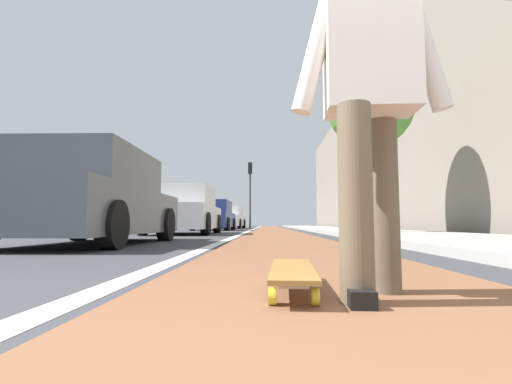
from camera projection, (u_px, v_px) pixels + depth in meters
name	position (u px, v px, depth m)	size (l,w,h in m)	color
ground_plane	(278.00, 235.00, 10.52)	(80.00, 80.00, 0.00)	#38383D
bike_lane_paint	(272.00, 229.00, 24.47)	(56.00, 1.91, 0.00)	brown
lane_stripe_white	(253.00, 230.00, 20.52)	(52.00, 0.16, 0.01)	silver
sidewalk_curb	(335.00, 229.00, 18.40)	(52.00, 3.20, 0.10)	#9E9B93
building_facade	(369.00, 157.00, 22.66)	(40.00, 1.20, 8.69)	gray
skateboard	(292.00, 272.00, 1.78)	(0.85, 0.24, 0.11)	yellow
skater_person	(369.00, 87.00, 1.69)	(0.45, 0.72, 1.64)	brown
parked_car_near	(92.00, 200.00, 5.92)	(4.10, 1.93, 1.47)	#4C5156
parked_car_mid	(184.00, 211.00, 11.75)	(4.40, 2.04, 1.48)	silver
parked_car_far	(214.00, 216.00, 18.62)	(4.11, 1.90, 1.47)	navy
parked_car_end	(230.00, 218.00, 25.58)	(4.39, 1.98, 1.48)	silver
traffic_light	(250.00, 183.00, 26.23)	(0.33, 0.28, 4.62)	#2D2D2D
street_tree_mid	(370.00, 107.00, 10.67)	(2.43, 2.43, 4.89)	brown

